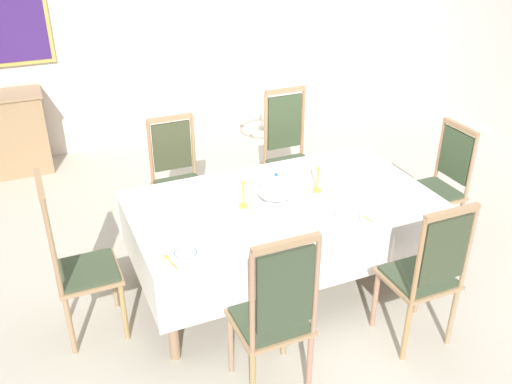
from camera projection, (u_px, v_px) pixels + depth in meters
The scene contains 17 objects.
ground at pixel (284, 287), 4.49m from camera, with size 8.22×6.73×0.04m, color beige.
back_wall at pixel (159, 6), 6.46m from camera, with size 8.22×0.08×3.28m, color silver.
dining_table at pixel (281, 207), 4.24m from camera, with size 2.24×1.21×0.75m.
tablecloth at pixel (281, 212), 4.25m from camera, with size 2.26×1.23×0.43m.
chair_south_a at pixel (275, 314), 3.26m from camera, with size 0.44×0.42×1.19m.
chair_north_a at pixel (178, 177), 4.92m from camera, with size 0.44×0.42×1.10m.
chair_south_b at pixel (426, 272), 3.66m from camera, with size 0.44×0.42×1.13m.
chair_north_b at pixel (289, 153), 5.29m from camera, with size 0.44×0.42×1.21m.
chair_head_west at pixel (74, 260), 3.73m from camera, with size 0.42×0.44×1.24m.
chair_head_east at pixel (439, 183), 4.82m from camera, with size 0.42×0.44×1.09m.
soup_tureen at pixel (276, 187), 4.13m from camera, with size 0.28×0.28×0.23m.
candlestick_west at pixel (243, 192), 4.03m from camera, with size 0.07×0.07×0.32m.
candlestick_east at pixel (318, 177), 4.25m from camera, with size 0.07×0.07×0.31m.
bowl_near_left at pixel (347, 217), 3.92m from camera, with size 0.19×0.19×0.04m.
bowl_near_right at pixel (186, 255), 3.51m from camera, with size 0.15×0.15×0.04m.
spoon_primary at pixel (359, 214), 3.99m from camera, with size 0.06×0.17×0.01m.
spoon_secondary at pixel (168, 258), 3.50m from camera, with size 0.05×0.18×0.01m.
Camera 1 is at (-1.63, -3.21, 2.78)m, focal length 39.09 mm.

